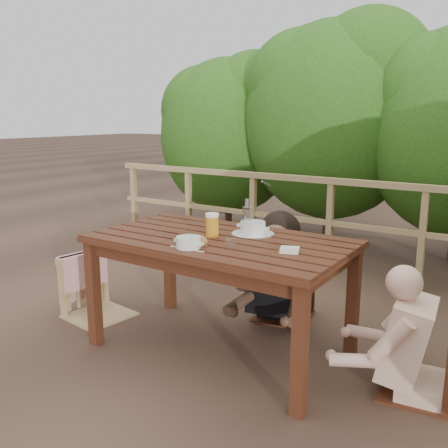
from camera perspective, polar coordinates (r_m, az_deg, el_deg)
The scene contains 16 objects.
ground at distance 3.61m, azimuth -0.45°, elevation -14.24°, with size 60.00×60.00×0.00m, color brown.
table at distance 3.45m, azimuth -0.46°, elevation -8.30°, with size 1.73×0.97×0.80m, color #3C1B0F.
chair_left at distance 4.11m, azimuth -14.53°, elevation -4.15°, with size 0.47×0.47×0.95m, color #A48455.
chair_far at distance 4.00m, azimuth 7.04°, elevation -4.83°, with size 0.44×0.44×0.88m, color #3C1B0F.
chair_right at distance 3.13m, azimuth 21.79°, elevation -11.02°, with size 0.42×0.42×0.85m, color #3C1B0F.
woman at distance 3.95m, azimuth 7.27°, elevation -1.21°, with size 0.56×0.69×1.39m, color black, non-canonical shape.
diner_right at distance 3.05m, azimuth 22.68°, elevation -7.32°, with size 0.52×0.64×1.28m, color beige, non-canonical shape.
railing at distance 5.13m, azimuth 12.08°, elevation -0.37°, with size 5.60×0.10×1.01m, color #A48455.
hedge_row at distance 6.04m, azimuth 20.68°, elevation 14.35°, with size 6.60×1.60×3.80m, color #254F14, non-canonical shape.
soup_near at distance 3.07m, azimuth -4.12°, elevation -2.27°, with size 0.26×0.26×0.09m, color silver.
soup_far at distance 3.44m, azimuth 3.35°, elevation -0.53°, with size 0.30×0.30×0.10m, color white.
bread_roll at distance 3.14m, azimuth -3.04°, elevation -1.99°, with size 0.14×0.10×0.08m, color #A6782C.
beer_glass at distance 3.34m, azimuth -1.37°, elevation -0.24°, with size 0.09×0.09×0.18m, color orange.
bottle at distance 3.34m, azimuth 2.68°, elevation 0.60°, with size 0.07×0.07×0.27m, color white.
tumbler at distance 3.07m, azimuth 0.80°, elevation -2.35°, with size 0.07×0.07×0.08m, color white.
butter_tub at distance 2.99m, azimuth 7.61°, elevation -3.15°, with size 0.11×0.08×0.05m, color white.
Camera 1 is at (1.80, -2.67, 1.62)m, focal length 39.54 mm.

